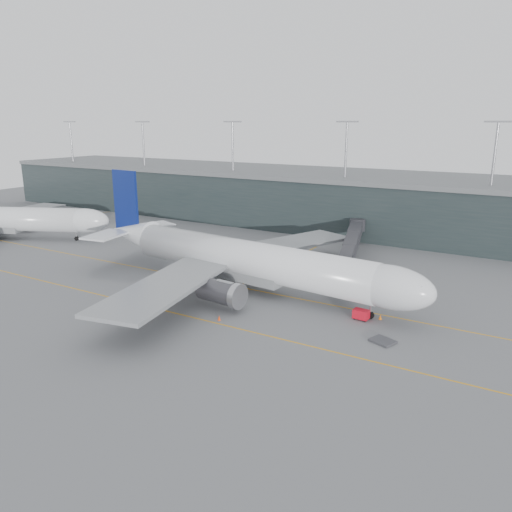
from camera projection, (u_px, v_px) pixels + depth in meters
The scene contains 17 objects.
ground at pixel (227, 277), 96.90m from camera, with size 320.00×320.00×0.00m, color slate.
taxiline_a at pixel (215, 282), 93.58m from camera, with size 160.00×0.25×0.02m, color orange.
taxiline_b at pixel (158, 309), 80.31m from camera, with size 160.00×0.25×0.02m, color orange.
taxiline_lead_main at pixel (296, 257), 111.01m from camera, with size 0.25×60.00×0.02m, color orange.
taxiline_lead_adj at pixel (58, 222), 150.57m from camera, with size 0.25×60.00×0.02m, color orange.
terminal at pixel (340, 199), 143.02m from camera, with size 240.00×36.00×29.00m.
main_aircraft at pixel (245, 260), 88.53m from camera, with size 69.68×65.20×19.53m.
jet_bridge at pixel (360, 243), 104.63m from camera, with size 14.08×44.17×6.19m.
gse_cart at pixel (361, 314), 75.76m from camera, with size 2.42×1.63×1.59m.
baggage_dolly at pixel (383, 341), 68.09m from camera, with size 3.13×2.50×0.31m, color #37373C.
uld_a at pixel (229, 258), 107.30m from camera, with size 2.18×1.94×1.66m.
uld_b at pixel (250, 258), 106.52m from camera, with size 2.32×1.96×1.92m.
uld_c at pixel (262, 260), 105.40m from camera, with size 2.49×2.22×1.89m.
cone_nose at pixel (380, 317), 75.97m from camera, with size 0.49×0.49×0.77m, color orange.
cone_wing_stbd at pixel (219, 318), 75.60m from camera, with size 0.47×0.47×0.75m, color #ED3E0D.
cone_wing_port at pixel (293, 269), 100.40m from camera, with size 0.50×0.50×0.80m, color orange.
cone_tail at pixel (147, 286), 90.70m from camera, with size 0.42×0.42×0.67m, color #DA450C.
Camera 1 is at (52.22, -76.57, 29.12)m, focal length 35.00 mm.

